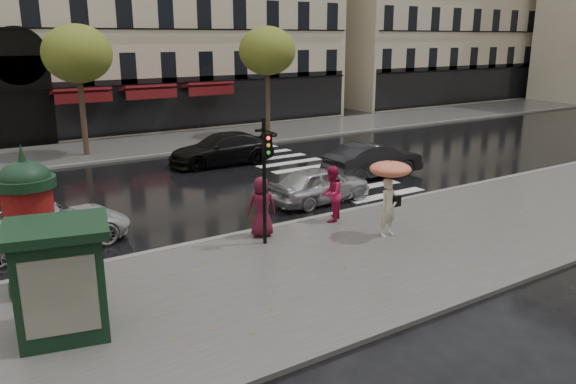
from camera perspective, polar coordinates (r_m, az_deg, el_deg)
ground at (r=15.82m, az=3.98°, el=-6.87°), size 160.00×160.00×0.00m
near_sidewalk at (r=15.43m, az=5.11°, el=-7.25°), size 90.00×7.00×0.12m
far_sidewalk at (r=32.43m, az=-16.74°, el=4.27°), size 90.00×6.00×0.12m
near_kerb at (r=18.11m, az=-1.75°, el=-3.65°), size 90.00×0.25×0.14m
far_kerb at (r=29.61m, az=-15.05°, el=3.39°), size 90.00×0.25×0.14m
zebra_crossing at (r=26.61m, az=1.84°, el=2.45°), size 3.60×11.75×0.01m
tree_far_left at (r=30.42m, az=-20.63°, el=12.96°), size 3.40×3.40×6.64m
tree_far_right at (r=34.61m, az=-2.12°, el=14.10°), size 3.40×3.40×6.64m
woman_umbrella at (r=17.08m, az=10.28°, el=0.63°), size 1.24×1.24×2.39m
woman_red at (r=18.41m, az=4.41°, el=-0.20°), size 1.14×1.11×1.85m
man_burgundy at (r=16.98m, az=-2.70°, el=-1.52°), size 1.04×0.83×1.85m
morris_column at (r=14.34m, az=-24.71°, el=-2.86°), size 1.34×1.34×3.60m
traffic_light at (r=15.95m, az=-2.33°, el=2.33°), size 0.25×0.36×3.73m
newsstand at (r=12.20m, az=-22.06°, el=-8.18°), size 2.30×2.07×2.38m
car_silver at (r=20.94m, az=3.26°, el=0.76°), size 4.15×1.87×1.38m
car_darkgrey at (r=25.11m, az=8.67°, el=3.27°), size 4.67×1.65×1.54m
car_white at (r=18.02m, az=-22.91°, el=-3.13°), size 4.63×2.28×1.27m
car_black at (r=27.43m, az=-6.75°, el=4.35°), size 5.32×2.43×1.51m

